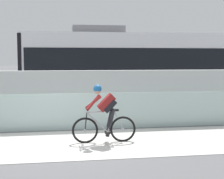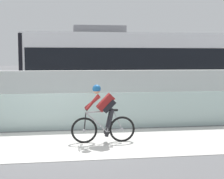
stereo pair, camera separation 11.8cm
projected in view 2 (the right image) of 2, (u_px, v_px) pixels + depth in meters
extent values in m
plane|color=slate|center=(63.00, 144.00, 9.22)|extent=(200.00, 200.00, 0.00)
cube|color=silver|center=(63.00, 144.00, 9.22)|extent=(32.00, 3.20, 0.01)
cube|color=#ADC6C1|center=(63.00, 112.00, 10.99)|extent=(32.00, 0.05, 1.19)
cube|color=silver|center=(62.00, 95.00, 12.73)|extent=(32.00, 0.36, 1.86)
cube|color=#595654|center=(62.00, 110.00, 15.26)|extent=(32.00, 0.08, 0.01)
cube|color=#595654|center=(62.00, 106.00, 16.68)|extent=(32.00, 0.08, 0.01)
cube|color=silver|center=(140.00, 67.00, 16.34)|extent=(11.00, 2.50, 3.10)
cube|color=black|center=(140.00, 60.00, 16.31)|extent=(10.56, 2.54, 1.04)
cube|color=#19599E|center=(140.00, 95.00, 16.47)|extent=(10.78, 2.53, 0.28)
cube|color=slate|center=(99.00, 30.00, 15.89)|extent=(2.40, 1.10, 0.36)
cube|color=#232326|center=(67.00, 100.00, 15.97)|extent=(1.40, 1.88, 0.20)
cylinder|color=black|center=(67.00, 103.00, 15.27)|extent=(0.60, 0.10, 0.60)
cylinder|color=black|center=(67.00, 99.00, 16.68)|extent=(0.60, 0.10, 0.60)
cube|color=#232326|center=(209.00, 98.00, 17.00)|extent=(1.40, 1.88, 0.20)
cylinder|color=black|center=(215.00, 100.00, 16.30)|extent=(0.60, 0.10, 0.60)
cylinder|color=black|center=(203.00, 97.00, 17.71)|extent=(0.60, 0.10, 0.60)
cube|color=black|center=(24.00, 67.00, 15.55)|extent=(0.16, 2.54, 2.94)
torus|color=black|center=(84.00, 130.00, 9.28)|extent=(0.72, 0.06, 0.72)
cylinder|color=#99999E|center=(84.00, 130.00, 9.28)|extent=(0.07, 0.10, 0.07)
torus|color=black|center=(122.00, 129.00, 9.43)|extent=(0.72, 0.06, 0.72)
cylinder|color=#99999E|center=(122.00, 129.00, 9.43)|extent=(0.07, 0.10, 0.07)
cylinder|color=#99999E|center=(96.00, 122.00, 9.31)|extent=(0.60, 0.04, 0.58)
cylinder|color=#99999E|center=(110.00, 121.00, 9.36)|extent=(0.22, 0.04, 0.59)
cylinder|color=#99999E|center=(100.00, 112.00, 9.29)|extent=(0.76, 0.04, 0.07)
cylinder|color=#99999E|center=(114.00, 130.00, 9.40)|extent=(0.43, 0.03, 0.09)
cylinder|color=#99999E|center=(118.00, 120.00, 9.39)|extent=(0.27, 0.02, 0.53)
cylinder|color=black|center=(85.00, 121.00, 9.26)|extent=(0.08, 0.03, 0.49)
cube|color=black|center=(113.00, 110.00, 9.34)|extent=(0.24, 0.10, 0.05)
cylinder|color=black|center=(86.00, 109.00, 9.23)|extent=(0.03, 0.58, 0.03)
cylinder|color=#262628|center=(107.00, 132.00, 9.37)|extent=(0.18, 0.02, 0.18)
cube|color=maroon|center=(105.00, 103.00, 9.29)|extent=(0.50, 0.28, 0.51)
cube|color=black|center=(109.00, 106.00, 9.31)|extent=(0.38, 0.30, 0.38)
sphere|color=tan|center=(97.00, 90.00, 9.22)|extent=(0.20, 0.20, 0.20)
sphere|color=#195999|center=(97.00, 89.00, 9.22)|extent=(0.23, 0.23, 0.23)
cylinder|color=maroon|center=(92.00, 102.00, 9.24)|extent=(0.44, 0.41, 0.41)
cylinder|color=maroon|center=(92.00, 102.00, 9.24)|extent=(0.44, 0.41, 0.41)
cylinder|color=black|center=(109.00, 123.00, 9.36)|extent=(0.29, 0.33, 0.80)
cylinder|color=black|center=(109.00, 118.00, 9.35)|extent=(0.29, 0.33, 0.54)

